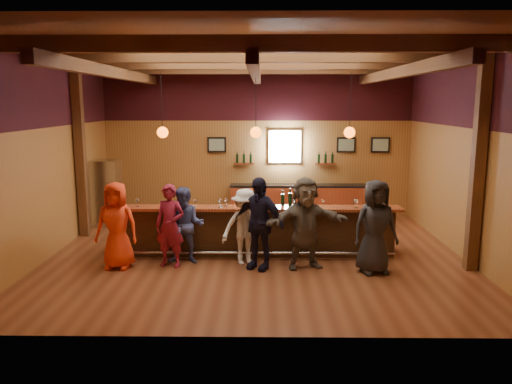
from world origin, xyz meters
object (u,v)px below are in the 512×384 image
bottle_a (283,199)px  stainless_fridge (107,193)px  customer_denim (186,226)px  customer_brown (305,223)px  customer_redvest (170,226)px  customer_dark (375,227)px  back_bar_cabinet (298,201)px  customer_orange (117,225)px  customer_white (245,227)px  bartender (302,209)px  ice_bucket (261,200)px  bar_counter (257,229)px  customer_navy (259,223)px

bottle_a → stainless_fridge: bearing=150.8°
customer_denim → customer_brown: customer_brown is taller
stainless_fridge → customer_denim: stainless_fridge is taller
customer_denim → customer_redvest: bearing=-142.9°
customer_denim → customer_dark: 3.85m
stainless_fridge → customer_redvest: bearing=-55.7°
back_bar_cabinet → customer_brown: bearing=-92.3°
customer_orange → bottle_a: (3.39, 0.95, 0.36)m
customer_white → customer_redvest: bearing=164.1°
customer_white → customer_dark: (2.57, -0.50, 0.14)m
bottle_a → bartender: bearing=68.5°
back_bar_cabinet → customer_redvest: bearing=-122.8°
stainless_fridge → ice_bucket: 5.00m
bar_counter → customer_dark: (2.34, -1.34, 0.41)m
customer_white → ice_bucket: 0.82m
ice_bucket → customer_white: bearing=-117.7°
bar_counter → customer_redvest: 2.05m
bartender → ice_bucket: bartender is taller
bar_counter → customer_brown: customer_brown is taller
customer_dark → bottle_a: (-1.77, 1.17, 0.31)m
bar_counter → bartender: bearing=46.7°
bartender → bottle_a: 1.51m
stainless_fridge → ice_bucket: bearing=-32.4°
stainless_fridge → customer_brown: customer_brown is taller
bar_counter → customer_navy: bearing=-87.3°
ice_bucket → stainless_fridge: bearing=147.6°
customer_redvest → back_bar_cabinet: bearing=70.9°
customer_redvest → bottle_a: customer_redvest is taller
customer_dark → customer_redvest: bearing=162.7°
customer_redvest → bottle_a: (2.33, 0.83, 0.39)m
bar_counter → customer_redvest: (-1.76, -1.00, 0.33)m
customer_orange → customer_dark: bearing=2.4°
back_bar_cabinet → customer_brown: 4.67m
customer_denim → ice_bucket: 1.72m
customer_denim → customer_white: bearing=0.6°
back_bar_cabinet → customer_dark: (1.16, -4.91, 0.46)m
customer_redvest → customer_denim: (0.29, 0.20, -0.05)m
bar_counter → customer_brown: bearing=-47.0°
stainless_fridge → customer_navy: (4.17, -3.58, 0.04)m
customer_redvest → customer_dark: bearing=8.9°
customer_redvest → customer_white: customer_redvest is taller
customer_orange → customer_denim: customer_orange is taller
customer_navy → ice_bucket: 0.95m
customer_orange → customer_redvest: customer_orange is taller
customer_navy → customer_denim: bearing=-163.0°
stainless_fridge → customer_orange: size_ratio=1.01×
customer_denim → stainless_fridge: bearing=131.6°
customer_dark → bartender: customer_dark is taller
customer_orange → bottle_a: bearing=20.5°
customer_denim → bottle_a: bearing=19.6°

